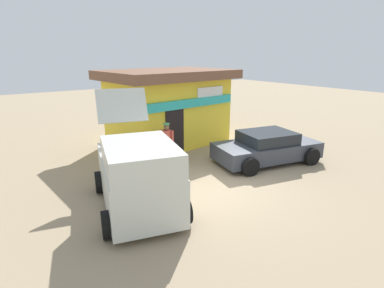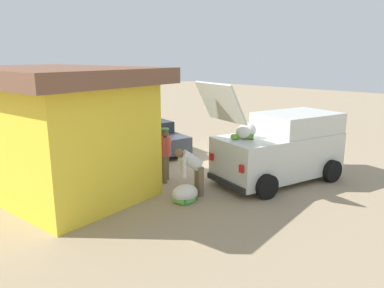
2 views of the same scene
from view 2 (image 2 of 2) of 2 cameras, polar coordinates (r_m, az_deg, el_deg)
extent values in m
plane|color=#9E896B|center=(13.51, 2.88, -2.48)|extent=(60.00, 60.00, 0.00)
cube|color=yellow|center=(10.81, -20.45, 0.86)|extent=(5.26, 3.70, 3.01)
cube|color=#2DB7B2|center=(11.66, -13.65, 5.21)|extent=(4.72, 0.56, 0.36)
cube|color=black|center=(11.17, -10.59, -0.79)|extent=(0.90, 0.14, 2.00)
cube|color=white|center=(12.48, -16.96, 6.92)|extent=(1.50, 0.20, 0.60)
cube|color=brown|center=(10.59, -21.21, 9.89)|extent=(6.05, 4.50, 0.40)
cube|color=silver|center=(11.44, 13.11, -1.63)|extent=(2.71, 4.16, 1.23)
cube|color=silver|center=(11.76, 15.89, 3.19)|extent=(2.26, 2.74, 0.61)
cube|color=black|center=(12.62, 19.42, 3.47)|extent=(1.47, 0.47, 0.46)
cube|color=silver|center=(9.72, 4.34, 6.41)|extent=(1.69, 0.98, 1.03)
ellipsoid|color=silver|center=(10.56, 7.91, 1.81)|extent=(0.45, 0.37, 0.37)
ellipsoid|color=silver|center=(10.69, 8.52, 2.11)|extent=(0.53, 0.44, 0.44)
cylinder|color=olive|center=(10.75, 7.97, 1.32)|extent=(0.22, 0.30, 0.12)
cylinder|color=olive|center=(10.52, 8.73, 1.13)|extent=(0.31, 0.28, 0.16)
cylinder|color=#6CAF36|center=(10.46, 6.64, 1.13)|extent=(0.16, 0.22, 0.16)
cube|color=black|center=(10.37, 5.13, -5.99)|extent=(1.64, 0.52, 0.16)
cube|color=red|center=(9.66, 7.59, -3.81)|extent=(0.15, 0.09, 0.20)
cube|color=red|center=(10.72, 2.97, -1.96)|extent=(0.15, 0.09, 0.20)
cylinder|color=black|center=(11.91, 20.71, -3.89)|extent=(0.39, 0.70, 0.67)
cylinder|color=black|center=(13.10, 14.19, -1.87)|extent=(0.39, 0.70, 0.67)
cylinder|color=black|center=(10.06, 11.41, -6.42)|extent=(0.39, 0.70, 0.67)
cylinder|color=black|center=(11.44, 4.94, -3.73)|extent=(0.39, 0.70, 0.67)
cube|color=#383D47|center=(14.86, -7.31, 0.85)|extent=(4.37, 2.64, 0.61)
cube|color=#1E2328|center=(14.76, -7.37, 2.82)|extent=(2.25, 1.98, 0.43)
cylinder|color=black|center=(16.54, -6.49, 1.61)|extent=(0.69, 0.35, 0.66)
cylinder|color=black|center=(15.74, -12.80, 0.74)|extent=(0.69, 0.35, 0.66)
cylinder|color=black|center=(14.21, -1.19, -0.28)|extent=(0.69, 0.35, 0.66)
cylinder|color=black|center=(13.27, -8.29, -1.42)|extent=(0.69, 0.35, 0.66)
cylinder|color=#726047|center=(11.02, -4.24, -4.03)|extent=(0.15, 0.15, 0.80)
cylinder|color=#726047|center=(11.34, -3.91, -3.51)|extent=(0.15, 0.15, 0.80)
cylinder|color=#CC4C3F|center=(10.99, -4.13, -0.35)|extent=(0.48, 0.48, 0.57)
sphere|color=brown|center=(10.91, -4.16, 1.65)|extent=(0.22, 0.22, 0.22)
cylinder|color=#4C9959|center=(10.88, -4.17, 2.32)|extent=(0.24, 0.24, 0.05)
cylinder|color=#CC4C3F|center=(10.76, -4.37, -0.58)|extent=(0.09, 0.09, 0.54)
cylinder|color=#CC4C3F|center=(11.22, -3.90, 0.01)|extent=(0.09, 0.09, 0.54)
cylinder|color=#726047|center=(9.99, 1.40, -5.83)|extent=(0.15, 0.15, 0.81)
cylinder|color=#726047|center=(10.29, 0.79, -5.23)|extent=(0.15, 0.15, 0.81)
cylinder|color=silver|center=(9.90, -0.20, -2.53)|extent=(0.62, 0.75, 0.61)
sphere|color=brown|center=(9.75, -2.03, -1.40)|extent=(0.22, 0.22, 0.22)
cylinder|color=silver|center=(9.65, -1.12, -3.64)|extent=(0.09, 0.09, 0.55)
cylinder|color=silver|center=(10.09, -1.88, -2.87)|extent=(0.09, 0.09, 0.55)
ellipsoid|color=silver|center=(9.71, -1.09, -7.54)|extent=(0.74, 0.84, 0.45)
cylinder|color=#50A946|center=(9.61, -0.30, -8.84)|extent=(0.14, 0.33, 0.12)
cylinder|color=#59AC39|center=(9.59, -2.00, -8.91)|extent=(0.32, 0.14, 0.12)
cylinder|color=#60B640|center=(9.82, -1.97, -8.33)|extent=(0.23, 0.31, 0.13)
cylinder|color=#5D9D3F|center=(9.81, -0.20, -8.24)|extent=(0.29, 0.32, 0.15)
cylinder|color=#52A93B|center=(9.99, -0.13, -7.82)|extent=(0.30, 0.37, 0.16)
cylinder|color=blue|center=(14.04, -11.98, -1.30)|extent=(0.27, 0.27, 0.40)
camera|label=1|loc=(17.03, 36.81, 12.35)|focal=28.80mm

